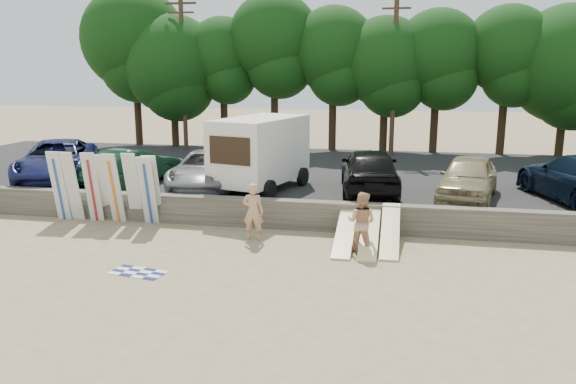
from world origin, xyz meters
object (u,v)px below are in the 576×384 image
(box_trailer, at_px, (260,150))
(cooler, at_px, (348,232))
(car_0, at_px, (57,160))
(beachgoer_b, at_px, (361,222))
(car_3, at_px, (370,170))
(beachgoer_a, at_px, (253,212))
(car_1, at_px, (132,166))
(car_4, at_px, (468,178))
(car_2, at_px, (206,169))

(box_trailer, distance_m, cooler, 5.57)
(car_0, height_order, beachgoer_b, car_0)
(car_3, distance_m, beachgoer_a, 5.76)
(car_1, bearing_deg, cooler, 179.09)
(cooler, bearing_deg, car_4, 22.76)
(car_2, xyz_separation_m, car_4, (10.15, -0.18, 0.06))
(box_trailer, xyz_separation_m, car_3, (4.27, 0.20, -0.70))
(car_3, height_order, car_4, car_3)
(car_0, height_order, car_3, car_3)
(car_0, bearing_deg, beachgoer_b, -43.65)
(box_trailer, xyz_separation_m, beachgoer_a, (0.83, -4.37, -1.37))
(box_trailer, height_order, cooler, box_trailer)
(car_4, relative_size, cooler, 12.23)
(car_3, height_order, beachgoer_a, car_3)
(box_trailer, distance_m, car_0, 9.08)
(car_2, bearing_deg, car_0, 171.59)
(car_1, bearing_deg, car_2, -161.32)
(box_trailer, xyz_separation_m, car_2, (-2.28, 0.04, -0.87))
(car_0, distance_m, car_4, 16.92)
(car_0, height_order, beachgoer_a, car_0)
(car_3, xyz_separation_m, cooler, (-0.46, -3.66, -1.43))
(box_trailer, bearing_deg, car_2, -165.88)
(car_3, relative_size, beachgoer_a, 2.83)
(car_0, xyz_separation_m, car_2, (6.77, -0.18, -0.12))
(box_trailer, height_order, car_3, box_trailer)
(beachgoer_b, xyz_separation_m, cooler, (-0.51, 1.49, -0.76))
(box_trailer, relative_size, beachgoer_a, 2.64)
(car_1, bearing_deg, beachgoer_a, 164.86)
(car_1, height_order, beachgoer_a, car_1)
(car_2, xyz_separation_m, beachgoer_b, (6.60, -4.99, -0.50))
(car_1, relative_size, beachgoer_b, 2.39)
(box_trailer, xyz_separation_m, car_1, (-5.52, 0.12, -0.87))
(car_2, xyz_separation_m, beachgoer_a, (3.11, -4.41, -0.50))
(car_3, distance_m, cooler, 3.96)
(car_0, bearing_deg, beachgoer_a, -47.42)
(car_4, distance_m, beachgoer_b, 6.00)
(car_0, xyz_separation_m, car_1, (3.52, -0.10, -0.12))
(box_trailer, bearing_deg, car_0, -166.21)
(car_0, bearing_deg, car_4, -23.74)
(box_trailer, bearing_deg, beachgoer_a, -64.03)
(box_trailer, xyz_separation_m, cooler, (3.81, -3.46, -2.13))
(car_1, height_order, car_2, car_1)
(car_0, bearing_deg, car_2, -24.02)
(box_trailer, relative_size, beachgoer_b, 2.65)
(car_1, height_order, car_3, car_3)
(car_0, height_order, car_2, car_0)
(car_3, bearing_deg, beachgoer_a, 46.52)
(box_trailer, xyz_separation_m, car_0, (-9.04, 0.22, -0.74))
(car_0, xyz_separation_m, car_4, (16.92, -0.36, -0.06))
(box_trailer, relative_size, car_0, 0.80)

